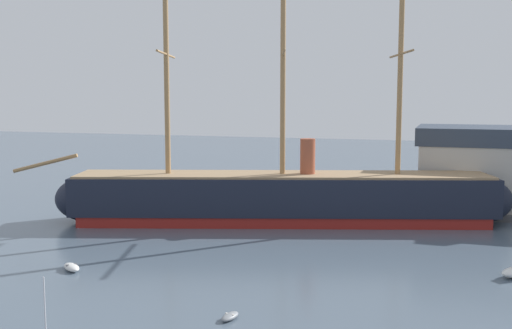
{
  "coord_description": "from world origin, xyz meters",
  "views": [
    {
      "loc": [
        14.61,
        -20.22,
        15.85
      ],
      "look_at": [
        -4.8,
        38.26,
        8.78
      ],
      "focal_mm": 41.87,
      "sensor_mm": 36.0,
      "label": 1
    }
  ],
  "objects": [
    {
      "name": "dinghy_near_centre",
      "position": [
        -0.08,
        18.12,
        0.23
      ],
      "size": [
        1.16,
        2.02,
        0.45
      ],
      "color": "gray",
      "rests_on": "ground"
    },
    {
      "name": "dinghy_mid_left",
      "position": [
        -18.09,
        24.78,
        0.31
      ],
      "size": [
        2.78,
        2.47,
        0.62
      ],
      "color": "silver",
      "rests_on": "ground"
    },
    {
      "name": "tall_ship",
      "position": [
        -5.52,
        50.91,
        3.28
      ],
      "size": [
        60.89,
        23.65,
        30.13
      ],
      "color": "maroon",
      "rests_on": "ground"
    }
  ]
}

